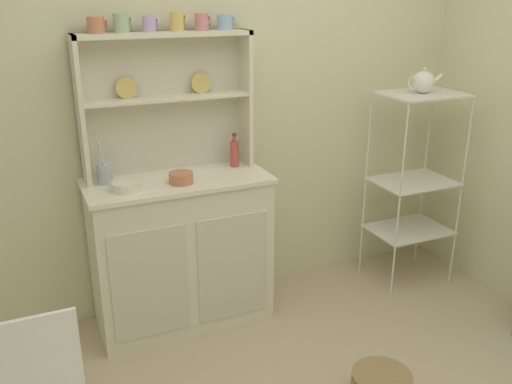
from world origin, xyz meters
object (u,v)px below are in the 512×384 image
at_px(bakers_rack, 415,168).
at_px(utensil_jar, 105,173).
at_px(cup_terracotta_0, 96,25).
at_px(porcelain_teapot, 423,82).
at_px(bowl_mixing_large, 126,186).
at_px(jam_bottle, 235,153).
at_px(hutch_shelf_unit, 165,93).
at_px(hutch_cabinet, 181,250).

xyz_separation_m(bakers_rack, utensil_jar, (-1.86, 0.19, 0.16)).
height_order(cup_terracotta_0, porcelain_teapot, cup_terracotta_0).
relative_size(bowl_mixing_large, porcelain_teapot, 0.67).
xyz_separation_m(bakers_rack, jam_bottle, (-1.13, 0.20, 0.18)).
height_order(bakers_rack, cup_terracotta_0, cup_terracotta_0).
relative_size(bakers_rack, utensil_jar, 4.94).
bearing_deg(hutch_shelf_unit, utensil_jar, -166.62).
height_order(jam_bottle, porcelain_teapot, porcelain_teapot).
xyz_separation_m(cup_terracotta_0, bowl_mixing_large, (0.04, -0.20, -0.77)).
height_order(hutch_shelf_unit, cup_terracotta_0, cup_terracotta_0).
bearing_deg(utensil_jar, bowl_mixing_large, -62.91).
relative_size(hutch_shelf_unit, utensil_jar, 3.66).
distance_m(hutch_shelf_unit, cup_terracotta_0, 0.49).
distance_m(bowl_mixing_large, utensil_jar, 0.17).
bearing_deg(cup_terracotta_0, bowl_mixing_large, -77.82).
xyz_separation_m(cup_terracotta_0, utensil_jar, (-0.03, -0.05, -0.73)).
height_order(cup_terracotta_0, bowl_mixing_large, cup_terracotta_0).
xyz_separation_m(hutch_shelf_unit, bakers_rack, (1.50, -0.28, -0.53)).
bearing_deg(cup_terracotta_0, hutch_shelf_unit, 7.20).
bearing_deg(jam_bottle, utensil_jar, -179.29).
relative_size(cup_terracotta_0, porcelain_teapot, 0.44).
relative_size(cup_terracotta_0, jam_bottle, 0.50).
distance_m(bakers_rack, jam_bottle, 1.16).
height_order(hutch_cabinet, jam_bottle, jam_bottle).
xyz_separation_m(jam_bottle, porcelain_teapot, (1.13, -0.20, 0.36)).
relative_size(jam_bottle, utensil_jar, 0.77).
bearing_deg(hutch_cabinet, bakers_rack, -4.26).
relative_size(hutch_shelf_unit, cup_terracotta_0, 9.49).
relative_size(cup_terracotta_0, utensil_jar, 0.39).
bearing_deg(hutch_shelf_unit, jam_bottle, -12.04).
height_order(hutch_cabinet, hutch_shelf_unit, hutch_shelf_unit).
bearing_deg(jam_bottle, porcelain_teapot, -9.91).
xyz_separation_m(hutch_cabinet, cup_terracotta_0, (-0.33, 0.12, 1.21)).
bearing_deg(bakers_rack, cup_terracotta_0, 172.71).
xyz_separation_m(hutch_shelf_unit, bowl_mixing_large, (-0.29, -0.24, -0.41)).
bearing_deg(porcelain_teapot, bowl_mixing_large, 178.77).
bearing_deg(porcelain_teapot, cup_terracotta_0, 172.70).
height_order(hutch_shelf_unit, bowl_mixing_large, hutch_shelf_unit).
bearing_deg(jam_bottle, bowl_mixing_large, -166.23).
xyz_separation_m(hutch_cabinet, utensil_jar, (-0.36, 0.08, 0.48)).
relative_size(bakers_rack, bowl_mixing_large, 8.36).
relative_size(bakers_rack, porcelain_teapot, 5.59).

